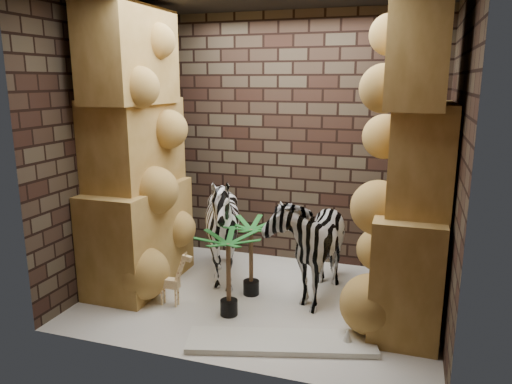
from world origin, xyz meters
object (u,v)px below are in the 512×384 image
(palm_front, at_px, (251,258))
(zebra_right, at_px, (310,233))
(surfboard, at_px, (281,342))
(zebra_left, at_px, (223,234))
(giraffe_toy, at_px, (169,277))
(palm_back, at_px, (229,275))

(palm_front, bearing_deg, zebra_right, 21.27)
(palm_front, distance_m, surfboard, 1.11)
(zebra_left, distance_m, surfboard, 1.51)
(giraffe_toy, xyz_separation_m, surfboard, (1.26, -0.38, -0.27))
(zebra_right, distance_m, palm_front, 0.67)
(giraffe_toy, distance_m, palm_back, 0.65)
(palm_back, xyz_separation_m, surfboard, (0.62, -0.37, -0.39))
(giraffe_toy, bearing_deg, surfboard, -18.05)
(palm_front, bearing_deg, surfboard, -57.09)
(palm_front, bearing_deg, zebra_left, 156.71)
(zebra_right, distance_m, giraffe_toy, 1.50)
(giraffe_toy, bearing_deg, zebra_right, 28.08)
(palm_front, xyz_separation_m, palm_back, (-0.06, -0.50, 0.00))
(zebra_right, xyz_separation_m, palm_front, (-0.57, -0.22, -0.26))
(palm_back, distance_m, surfboard, 0.82)
(zebra_right, distance_m, palm_back, 0.99)
(zebra_left, height_order, surfboard, zebra_left)
(zebra_right, height_order, palm_front, zebra_right)
(palm_front, relative_size, surfboard, 0.51)
(zebra_left, relative_size, palm_front, 1.57)
(zebra_left, bearing_deg, surfboard, -26.80)
(zebra_left, relative_size, giraffe_toy, 2.15)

